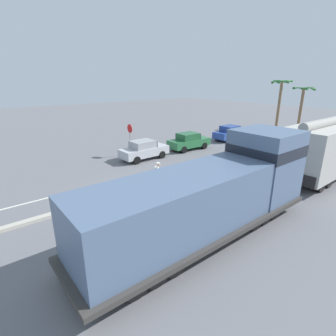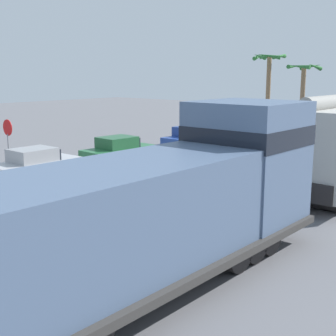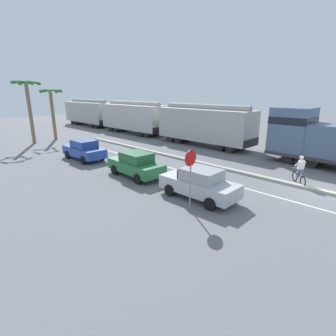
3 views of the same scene
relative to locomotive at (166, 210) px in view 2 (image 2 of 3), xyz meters
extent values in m
plane|color=slate|center=(-5.99, -0.68, -1.80)|extent=(120.00, 120.00, 0.00)
cube|color=#B2AD9E|center=(-5.99, 5.32, -1.72)|extent=(0.36, 36.00, 0.16)
cube|color=silver|center=(-8.39, 5.32, -1.79)|extent=(0.14, 36.00, 0.01)
cube|color=slate|center=(0.00, -1.44, 0.10)|extent=(2.70, 9.86, 2.40)
cube|color=slate|center=(0.00, 3.56, 0.65)|extent=(2.80, 2.80, 3.50)
cube|color=black|center=(0.00, 3.56, 1.44)|extent=(2.83, 2.83, 0.56)
cube|color=#383533|center=(0.00, -0.84, -1.10)|extent=(3.10, 11.60, 0.20)
cylinder|color=#4C4947|center=(0.00, -0.84, -1.25)|extent=(1.10, 3.00, 1.10)
cylinder|color=black|center=(0.00, 3.15, -1.30)|extent=(2.40, 1.00, 1.00)
cylinder|color=black|center=(0.00, 2.35, -1.30)|extent=(2.40, 1.00, 1.00)
cylinder|color=black|center=(0.00, 1.55, -1.30)|extent=(2.40, 1.00, 1.00)
cylinder|color=black|center=(0.00, -3.23, -1.30)|extent=(2.40, 1.00, 1.00)
cylinder|color=black|center=(0.00, -4.03, -1.30)|extent=(2.40, 1.00, 1.00)
cube|color=black|center=(0.00, 6.91, -0.85)|extent=(2.61, 0.10, 0.70)
cylinder|color=black|center=(0.00, 9.48, -1.35)|extent=(2.46, 0.90, 0.90)
cylinder|color=black|center=(0.00, 8.38, -1.35)|extent=(2.46, 0.90, 0.90)
cube|color=#B7BABF|center=(-11.41, 3.84, -1.13)|extent=(1.79, 4.23, 0.70)
cube|color=#9C9EA2|center=(-11.40, 3.69, -0.48)|extent=(1.54, 1.93, 0.60)
cube|color=#1E232D|center=(-11.43, 4.69, -0.53)|extent=(1.43, 0.15, 0.51)
cylinder|color=black|center=(-12.24, 5.13, -1.48)|extent=(0.23, 0.64, 0.64)
cylinder|color=black|center=(-10.63, 5.16, -1.48)|extent=(0.23, 0.64, 0.64)
cylinder|color=black|center=(-12.19, 2.52, -1.48)|extent=(0.23, 0.64, 0.64)
cylinder|color=black|center=(-10.57, 2.56, -1.48)|extent=(0.23, 0.64, 0.64)
cube|color=#286B3D|center=(-11.41, 9.07, -1.13)|extent=(1.87, 4.27, 0.70)
cube|color=#225B34|center=(-11.42, 8.92, -0.48)|extent=(1.58, 1.96, 0.60)
cube|color=#1E232D|center=(-11.38, 9.92, -0.53)|extent=(1.43, 0.18, 0.51)
cylinder|color=black|center=(-12.17, 10.40, -1.48)|extent=(0.25, 0.65, 0.64)
cylinder|color=black|center=(-10.55, 10.34, -1.48)|extent=(0.25, 0.65, 0.64)
cylinder|color=black|center=(-12.27, 7.80, -1.48)|extent=(0.25, 0.65, 0.64)
cylinder|color=black|center=(-10.66, 7.74, -1.48)|extent=(0.25, 0.65, 0.64)
cube|color=#28479E|center=(-11.59, 15.58, -1.13)|extent=(1.77, 4.23, 0.70)
cube|color=navy|center=(-11.59, 15.43, -0.48)|extent=(1.53, 1.93, 0.60)
cube|color=#1E232D|center=(-11.60, 16.43, -0.53)|extent=(1.43, 0.15, 0.51)
cylinder|color=black|center=(-12.42, 16.87, -1.48)|extent=(0.23, 0.64, 0.64)
cylinder|color=black|center=(-10.80, 16.90, -1.48)|extent=(0.23, 0.64, 0.64)
cylinder|color=black|center=(-12.37, 14.26, -1.48)|extent=(0.23, 0.64, 0.64)
cylinder|color=black|center=(-10.76, 14.29, -1.48)|extent=(0.23, 0.64, 0.64)
torus|color=black|center=(-5.06, 1.26, -1.47)|extent=(0.52, 0.50, 0.66)
torus|color=black|center=(-5.83, 0.54, -1.47)|extent=(0.52, 0.50, 0.66)
cylinder|color=silver|center=(-5.44, 0.90, -1.17)|extent=(0.61, 0.58, 0.05)
cylinder|color=silver|center=(-5.37, 0.96, -1.35)|extent=(0.38, 0.36, 0.36)
cylinder|color=silver|center=(-5.61, 0.75, -1.02)|extent=(0.04, 0.04, 0.30)
cylinder|color=silver|center=(-5.12, 1.20, -0.92)|extent=(0.35, 0.37, 0.04)
cylinder|color=#38476B|center=(-5.60, 0.89, -1.12)|extent=(0.32, 0.31, 0.52)
cylinder|color=#38476B|center=(-5.46, 0.74, -1.12)|extent=(0.29, 0.28, 0.52)
cube|color=white|center=(-5.48, 0.86, -0.60)|extent=(0.47, 0.47, 0.57)
sphere|color=beige|center=(-5.43, 0.91, -0.21)|extent=(0.22, 0.22, 0.22)
cylinder|color=white|center=(-5.43, 0.91, -0.11)|extent=(0.22, 0.22, 0.05)
cylinder|color=white|center=(-5.45, 1.12, -0.60)|extent=(0.40, 0.38, 0.36)
cylinder|color=white|center=(-5.23, 0.88, -0.60)|extent=(0.40, 0.38, 0.36)
cylinder|color=gray|center=(-12.77, 3.30, -0.70)|extent=(0.07, 0.07, 2.20)
cylinder|color=red|center=(-12.77, 3.32, 0.70)|extent=(0.76, 0.03, 0.76)
cylinder|color=white|center=(-12.77, 3.33, 0.70)|extent=(0.48, 0.02, 0.48)
cylinder|color=#846647|center=(-9.30, 26.60, 0.92)|extent=(0.36, 0.36, 5.43)
cone|color=#2D7033|center=(-8.41, 26.51, 3.68)|extent=(0.50, 1.85, 0.65)
cone|color=#2D7033|center=(-9.18, 27.49, 3.68)|extent=(1.85, 0.56, 0.59)
cone|color=#2D7033|center=(-10.20, 26.53, 3.68)|extent=(0.45, 1.83, 0.36)
cone|color=#2D7033|center=(-9.30, 25.70, 3.68)|extent=(1.82, 0.33, 0.48)
cylinder|color=#846647|center=(-11.93, 25.88, 1.32)|extent=(0.36, 0.36, 6.23)
cone|color=#2D7033|center=(-11.04, 26.00, 4.49)|extent=(0.56, 1.83, 0.37)
cone|color=#2D7033|center=(-11.48, 26.66, 4.49)|extent=(1.73, 1.18, 0.41)
cone|color=#2D7033|center=(-12.27, 26.72, 4.49)|extent=(1.80, 0.98, 0.38)
cone|color=#2D7033|center=(-12.83, 25.80, 4.49)|extent=(0.48, 1.85, 0.69)
cone|color=#2D7033|center=(-12.40, 25.12, 4.49)|extent=(1.73, 1.23, 0.64)
cone|color=#2D7033|center=(-11.54, 25.07, 4.49)|extent=(1.79, 1.07, 0.60)
camera|label=1|loc=(6.79, -8.10, 4.76)|focal=28.00mm
camera|label=2|loc=(7.10, -8.02, 3.20)|focal=50.00mm
camera|label=3|loc=(-21.63, -4.00, 3.61)|focal=28.00mm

